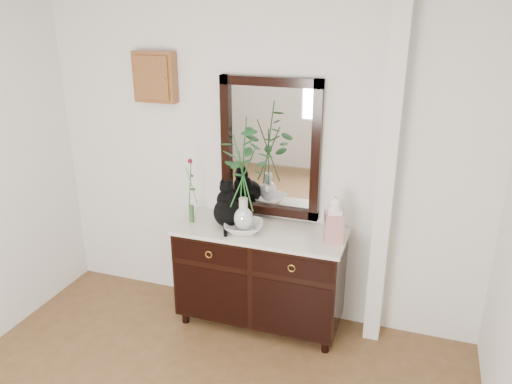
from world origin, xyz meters
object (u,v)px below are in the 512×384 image
(sideboard, at_px, (260,272))
(cat, at_px, (227,204))
(ginger_jar, at_px, (334,219))
(lotus_bowl, at_px, (244,227))

(sideboard, xyz_separation_m, cat, (-0.28, 0.01, 0.55))
(ginger_jar, bearing_deg, cat, 178.21)
(sideboard, bearing_deg, cat, 177.04)
(cat, xyz_separation_m, lotus_bowl, (0.17, -0.08, -0.14))
(lotus_bowl, height_order, ginger_jar, ginger_jar)
(cat, relative_size, lotus_bowl, 1.19)
(cat, height_order, ginger_jar, ginger_jar)
(cat, bearing_deg, lotus_bowl, -49.59)
(cat, bearing_deg, ginger_jar, -24.67)
(lotus_bowl, bearing_deg, sideboard, 32.33)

